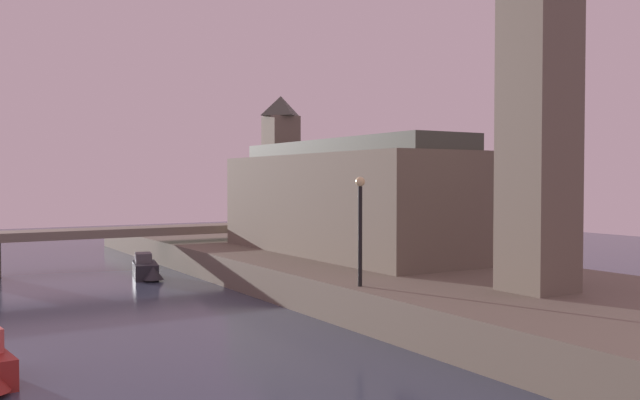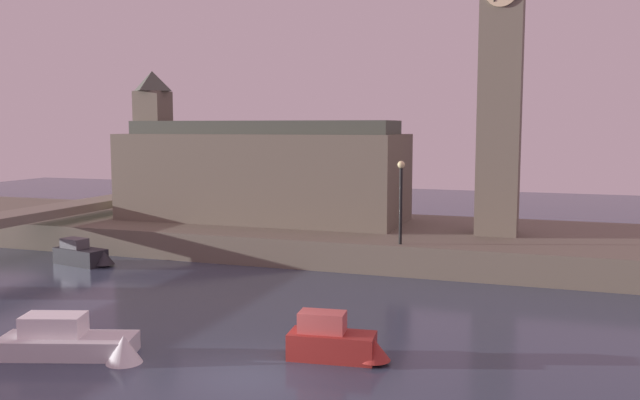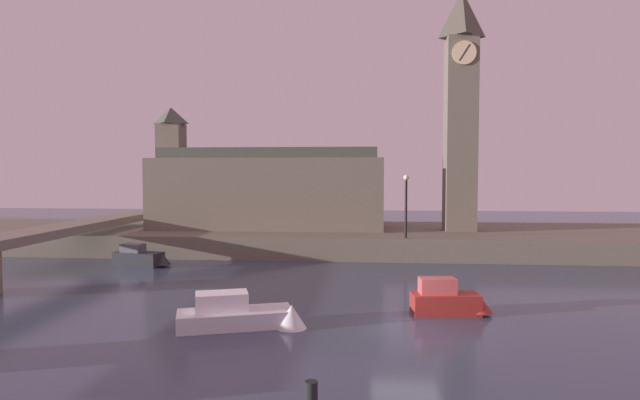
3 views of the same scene
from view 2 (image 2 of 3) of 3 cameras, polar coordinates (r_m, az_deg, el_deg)
ground_plane at (r=20.60m, az=-5.52°, el=-14.35°), size 120.00×120.00×0.00m
far_embankment at (r=38.91m, az=6.87°, el=-3.40°), size 70.00×12.00×1.50m
clock_tower at (r=37.13m, az=14.94°, el=10.79°), size 2.36×2.40×17.07m
parliament_hall at (r=41.98m, az=-5.28°, el=2.41°), size 17.33×6.56×9.23m
streetlamp at (r=33.08m, az=6.79°, el=0.61°), size 0.36×0.36×4.06m
boat_ferry_white at (r=23.07m, az=-19.48°, el=-11.28°), size 5.20×2.73×1.46m
boat_dinghy_red at (r=21.55m, az=1.48°, el=-11.82°), size 3.31×1.44×1.47m
boat_barge_dark at (r=37.70m, az=-19.16°, el=-4.37°), size 3.67×1.81×1.37m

